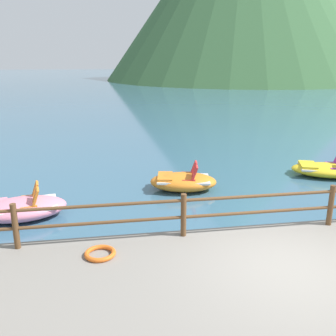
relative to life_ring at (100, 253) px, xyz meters
The scene contains 6 objects.
ground_plane 39.18m from the life_ring, 84.93° to the left, with size 200.00×200.00×0.00m, color #38607A.
dock_railing 3.55m from the life_ring, ahead, with size 23.92×0.12×0.95m.
life_ring is the anchor object (origin of this frame).
pedal_boat_1 3.66m from the life_ring, 124.28° to the left, with size 2.45×1.72×0.87m.
pedal_boat_2 5.17m from the life_ring, 60.40° to the left, with size 2.31×1.63×0.88m.
pedal_boat_3 9.44m from the life_ring, 32.77° to the left, with size 2.80×2.10×0.81m.
Camera 1 is at (-3.21, -5.61, 4.08)m, focal length 39.98 mm.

